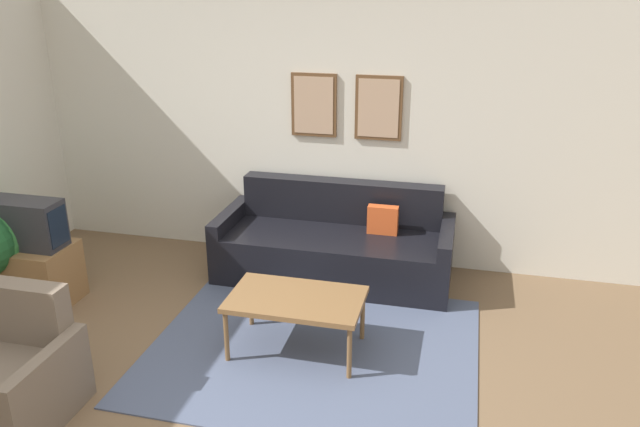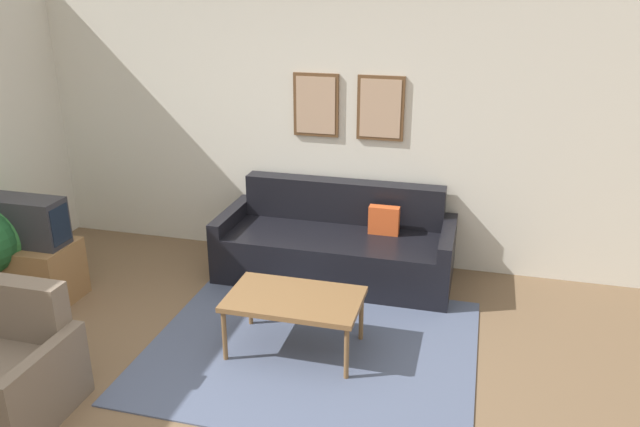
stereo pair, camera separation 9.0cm
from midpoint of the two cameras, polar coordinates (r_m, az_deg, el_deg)
The scene contains 9 objects.
ground_plane at distance 4.42m, azimuth -12.92°, elevation -17.24°, with size 16.00×16.00×0.00m, color brown.
area_rug at distance 4.92m, azimuth -0.23°, elevation -12.20°, with size 2.47×2.09×0.01m.
wall_back at distance 6.16m, azimuth -2.26°, elevation 8.27°, with size 8.00×0.09×2.70m.
couch at distance 5.91m, azimuth 1.96°, elevation -3.02°, with size 2.18×0.90×0.86m.
coffee_table at distance 4.70m, azimuth -1.80°, elevation -8.04°, with size 1.00×0.61×0.46m.
tv_stand at distance 6.02m, azimuth -24.21°, elevation -4.86°, with size 0.72×0.51×0.53m.
tv at distance 5.84m, azimuth -24.87°, elevation -0.65°, with size 0.68×0.28×0.41m.
armchair at distance 4.63m, azimuth -26.71°, elevation -13.00°, with size 0.87×0.76×0.83m.
potted_plant_by_window at distance 6.33m, azimuth -25.47°, elevation -0.97°, with size 0.58×0.58×0.86m.
Camera 2 is at (1.82, -3.02, 2.68)m, focal length 35.00 mm.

